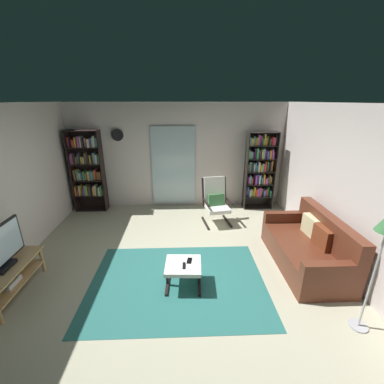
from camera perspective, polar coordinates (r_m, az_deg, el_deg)
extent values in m
plane|color=#ACA88E|center=(4.27, -3.71, -18.04)|extent=(7.02, 7.02, 0.00)
cube|color=silver|center=(6.40, -3.36, 8.08)|extent=(5.60, 0.06, 2.60)
cube|color=silver|center=(4.43, 33.38, -0.87)|extent=(0.06, 6.00, 2.60)
cube|color=silver|center=(6.39, -4.20, 5.75)|extent=(1.10, 0.01, 2.00)
cube|color=#286560|center=(4.11, -3.30, -19.76)|extent=(2.66, 1.92, 0.01)
cube|color=tan|center=(4.48, -36.96, -13.80)|extent=(0.52, 1.14, 0.02)
cube|color=tan|center=(4.60, -36.32, -16.28)|extent=(0.48, 1.08, 0.02)
cylinder|color=tan|center=(4.84, -30.92, -13.08)|extent=(0.05, 0.05, 0.43)
cylinder|color=tan|center=(5.05, -35.19, -12.59)|extent=(0.05, 0.05, 0.43)
cube|color=silver|center=(4.54, -36.83, -16.17)|extent=(0.31, 0.28, 0.07)
cube|color=black|center=(4.46, -37.06, -13.40)|extent=(0.20, 0.32, 0.05)
cube|color=black|center=(6.74, -25.57, 4.12)|extent=(0.02, 0.30, 2.00)
cube|color=black|center=(6.49, -19.56, 4.36)|extent=(0.02, 0.30, 2.00)
cube|color=black|center=(6.73, -22.23, 4.58)|extent=(0.75, 0.02, 2.00)
cube|color=black|center=(6.92, -21.54, -3.59)|extent=(0.72, 0.28, 0.02)
cube|color=black|center=(6.78, -21.95, -0.62)|extent=(0.72, 0.28, 0.02)
cube|color=black|center=(6.66, -22.39, 2.60)|extent=(0.72, 0.28, 0.02)
cube|color=black|center=(6.56, -22.85, 5.92)|extent=(0.72, 0.28, 0.02)
cube|color=black|center=(6.48, -23.33, 9.33)|extent=(0.72, 0.28, 0.02)
cube|color=black|center=(6.43, -23.81, 12.67)|extent=(0.72, 0.28, 0.02)
cube|color=orange|center=(6.84, -24.74, 0.27)|extent=(0.03, 0.18, 0.23)
cube|color=red|center=(6.86, -24.24, 0.09)|extent=(0.04, 0.20, 0.17)
cube|color=beige|center=(6.81, -24.04, 0.39)|extent=(0.02, 0.21, 0.26)
cube|color=olive|center=(6.81, -23.72, 0.43)|extent=(0.03, 0.17, 0.25)
cube|color=brown|center=(6.82, -23.41, 0.36)|extent=(0.02, 0.10, 0.22)
cube|color=#8C3F87|center=(6.80, -23.23, 0.08)|extent=(0.02, 0.19, 0.17)
cube|color=#588E9D|center=(6.76, -22.97, 0.39)|extent=(0.04, 0.16, 0.25)
cube|color=gold|center=(6.75, -22.64, 0.40)|extent=(0.03, 0.16, 0.25)
cube|color=#3E8242|center=(6.75, -22.31, 0.02)|extent=(0.03, 0.15, 0.16)
cube|color=#2A2F31|center=(6.72, -22.01, 0.46)|extent=(0.04, 0.21, 0.26)
cube|color=brown|center=(6.71, -21.58, 0.13)|extent=(0.03, 0.10, 0.18)
cube|color=orange|center=(6.69, -21.32, 0.37)|extent=(0.03, 0.17, 0.24)
cube|color=beige|center=(6.69, -20.95, 0.51)|extent=(0.04, 0.20, 0.26)
cube|color=#418E4A|center=(6.67, -20.51, 0.13)|extent=(0.04, 0.12, 0.18)
cube|color=beige|center=(6.65, -20.14, 0.30)|extent=(0.04, 0.23, 0.22)
cube|color=#378D4A|center=(6.63, -19.78, 0.45)|extent=(0.03, 0.20, 0.25)
cube|color=gold|center=(6.65, -19.45, 0.11)|extent=(0.02, 0.15, 0.16)
cube|color=purple|center=(6.76, -25.16, 3.57)|extent=(0.02, 0.15, 0.24)
cube|color=brown|center=(6.73, -24.92, 3.63)|extent=(0.04, 0.20, 0.26)
cube|color=gold|center=(6.73, -24.56, 3.66)|extent=(0.03, 0.16, 0.25)
cube|color=#568E8F|center=(6.71, -24.32, 3.52)|extent=(0.03, 0.20, 0.23)
cube|color=beige|center=(6.68, -24.04, 3.27)|extent=(0.03, 0.12, 0.17)
cube|color=#5B87A5|center=(6.68, -23.72, 3.21)|extent=(0.02, 0.11, 0.15)
cube|color=beige|center=(6.68, -23.41, 3.45)|extent=(0.03, 0.11, 0.20)
cube|color=#328D4A|center=(6.66, -23.18, 3.54)|extent=(0.03, 0.21, 0.22)
cube|color=#C3B19F|center=(6.66, -22.89, 3.29)|extent=(0.03, 0.11, 0.16)
cube|color=brown|center=(6.64, -22.55, 3.48)|extent=(0.03, 0.17, 0.19)
cube|color=gold|center=(6.61, -22.24, 3.60)|extent=(0.04, 0.23, 0.23)
cube|color=#385CA5|center=(6.60, -21.92, 3.62)|extent=(0.04, 0.21, 0.23)
cube|color=#5A9794|center=(6.59, -21.61, 3.59)|extent=(0.03, 0.18, 0.22)
cube|color=orange|center=(6.59, -21.20, 3.68)|extent=(0.04, 0.15, 0.23)
cube|color=red|center=(6.56, -20.90, 3.83)|extent=(0.03, 0.14, 0.26)
cube|color=brown|center=(6.56, -20.52, 3.55)|extent=(0.04, 0.12, 0.19)
cube|color=orange|center=(6.54, -20.13, 3.55)|extent=(0.04, 0.12, 0.19)
cube|color=#272824|center=(6.54, -19.81, 3.51)|extent=(0.02, 0.21, 0.18)
cube|color=#8C3482|center=(6.66, -25.67, 6.67)|extent=(0.03, 0.20, 0.20)
cube|color=#884382|center=(6.65, -25.40, 6.93)|extent=(0.04, 0.23, 0.26)
cube|color=#2F171F|center=(6.62, -25.08, 6.89)|extent=(0.03, 0.19, 0.25)
cube|color=olive|center=(6.61, -24.69, 6.56)|extent=(0.02, 0.15, 0.16)
cube|color=teal|center=(6.61, -24.35, 6.95)|extent=(0.03, 0.11, 0.24)
cube|color=#2D252F|center=(6.57, -24.07, 7.06)|extent=(0.04, 0.13, 0.27)
cube|color=gold|center=(6.56, -23.63, 6.68)|extent=(0.02, 0.19, 0.18)
cube|color=beige|center=(6.56, -23.25, 6.70)|extent=(0.04, 0.19, 0.17)
cube|color=#A78B39|center=(6.53, -22.98, 7.11)|extent=(0.02, 0.13, 0.26)
cube|color=beige|center=(6.54, -22.64, 6.95)|extent=(0.03, 0.14, 0.21)
cube|color=black|center=(6.48, -22.41, 7.06)|extent=(0.03, 0.22, 0.25)
cube|color=gold|center=(6.48, -21.97, 6.93)|extent=(0.03, 0.18, 0.21)
cube|color=#302123|center=(6.47, -21.58, 6.94)|extent=(0.03, 0.18, 0.21)
cube|color=#5D96A3|center=(6.45, -21.24, 7.22)|extent=(0.04, 0.17, 0.27)
cube|color=beige|center=(6.45, -20.73, 7.09)|extent=(0.04, 0.23, 0.23)
cube|color=#408746|center=(6.43, -20.28, 7.10)|extent=(0.04, 0.19, 0.22)
cube|color=red|center=(6.58, -26.20, 10.15)|extent=(0.04, 0.12, 0.23)
cube|color=#1A1731|center=(6.59, -25.83, 10.02)|extent=(0.03, 0.19, 0.19)
cube|color=red|center=(6.55, -25.58, 10.04)|extent=(0.02, 0.11, 0.19)
cube|color=#C0392C|center=(6.53, -25.24, 10.02)|extent=(0.04, 0.17, 0.18)
cube|color=orange|center=(6.53, -24.77, 10.28)|extent=(0.04, 0.23, 0.23)
cube|color=blue|center=(6.52, -24.39, 10.14)|extent=(0.02, 0.18, 0.19)
cube|color=#96458D|center=(6.48, -24.24, 10.42)|extent=(0.03, 0.22, 0.26)
cube|color=beige|center=(6.49, -23.77, 10.43)|extent=(0.03, 0.24, 0.24)
cube|color=#2A252A|center=(6.46, -23.45, 10.30)|extent=(0.03, 0.22, 0.21)
cube|color=beige|center=(6.46, -23.06, 10.34)|extent=(0.03, 0.13, 0.21)
cube|color=#D33B34|center=(6.42, -22.74, 10.32)|extent=(0.04, 0.14, 0.20)
cube|color=beige|center=(6.40, -22.31, 10.28)|extent=(0.04, 0.24, 0.19)
cube|color=#3757A6|center=(6.40, -21.85, 10.44)|extent=(0.03, 0.17, 0.21)
cube|color=beige|center=(6.37, -21.53, 10.48)|extent=(0.03, 0.17, 0.22)
cube|color=#BEB99E|center=(6.36, -21.21, 10.69)|extent=(0.04, 0.21, 0.26)
cube|color=#5D9F9F|center=(6.34, -20.75, 10.53)|extent=(0.04, 0.19, 0.22)
cube|color=black|center=(6.38, 12.12, 4.57)|extent=(0.02, 0.30, 1.94)
cube|color=black|center=(6.59, 18.09, 4.51)|extent=(0.02, 0.30, 1.94)
cube|color=black|center=(6.61, 14.80, 4.88)|extent=(0.72, 0.02, 1.94)
cube|color=black|center=(6.78, 14.42, -3.23)|extent=(0.69, 0.28, 0.02)
cube|color=black|center=(6.67, 14.65, -0.80)|extent=(0.69, 0.28, 0.02)
cube|color=black|center=(6.57, 14.90, 1.83)|extent=(0.69, 0.28, 0.02)
cube|color=black|center=(6.47, 15.15, 4.54)|extent=(0.69, 0.28, 0.02)
cube|color=black|center=(6.40, 15.41, 7.33)|extent=(0.69, 0.28, 0.02)
cube|color=black|center=(6.34, 15.69, 10.17)|extent=(0.69, 0.28, 0.02)
cube|color=black|center=(6.30, 15.95, 12.92)|extent=(0.69, 0.28, 0.02)
cube|color=red|center=(6.53, 12.12, -0.04)|extent=(0.03, 0.10, 0.20)
cube|color=#2758AE|center=(6.55, 12.51, 0.18)|extent=(0.04, 0.14, 0.24)
cube|color=teal|center=(6.57, 12.89, -0.04)|extent=(0.04, 0.23, 0.18)
cube|color=orange|center=(6.58, 13.20, 0.01)|extent=(0.03, 0.18, 0.19)
cube|color=#9A9730|center=(6.58, 13.59, -0.19)|extent=(0.03, 0.12, 0.15)
cube|color=#A79831|center=(6.58, 13.95, 0.18)|extent=(0.04, 0.15, 0.24)
cube|color=#BF3822|center=(6.61, 14.30, -0.02)|extent=(0.03, 0.22, 0.19)
cube|color=#98468D|center=(6.63, 14.61, 0.10)|extent=(0.03, 0.23, 0.21)
cube|color=#923394|center=(6.62, 15.02, 0.12)|extent=(0.03, 0.18, 0.23)
cube|color=brown|center=(6.64, 15.25, 0.12)|extent=(0.03, 0.16, 0.22)
cube|color=brown|center=(6.66, 15.54, 0.01)|extent=(0.03, 0.11, 0.19)
cube|color=#3654A1|center=(6.70, 15.90, -0.01)|extent=(0.04, 0.23, 0.16)
cube|color=red|center=(6.71, 16.25, 0.01)|extent=(0.02, 0.18, 0.17)
cube|color=brown|center=(6.70, 16.60, 0.01)|extent=(0.04, 0.13, 0.18)
cube|color=#2B8641|center=(6.72, 16.86, 0.27)|extent=(0.03, 0.12, 0.23)
cube|color=#2D7953|center=(6.72, 17.21, -0.13)|extent=(0.02, 0.21, 0.16)
cube|color=#883187|center=(6.46, 12.32, 2.78)|extent=(0.04, 0.10, 0.20)
cube|color=#994487|center=(6.45, 12.71, 2.64)|extent=(0.03, 0.15, 0.19)
cube|color=#5C8F96|center=(6.45, 13.08, 2.76)|extent=(0.04, 0.14, 0.22)
cube|color=#C2392B|center=(6.48, 13.38, 2.51)|extent=(0.02, 0.18, 0.16)
cube|color=black|center=(6.51, 13.64, 2.78)|extent=(0.03, 0.19, 0.20)
cube|color=#95308C|center=(6.48, 14.16, 2.82)|extent=(0.04, 0.21, 0.23)
cube|color=blue|center=(6.51, 14.52, 2.88)|extent=(0.03, 0.15, 0.23)
cube|color=beige|center=(6.51, 14.93, 2.77)|extent=(0.03, 0.18, 0.22)
cube|color=#2B62B3|center=(6.55, 15.20, 2.91)|extent=(0.03, 0.17, 0.24)
cube|color=teal|center=(6.55, 15.60, 2.57)|extent=(0.03, 0.14, 0.17)
cube|color=orange|center=(6.57, 15.87, 2.97)|extent=(0.03, 0.23, 0.25)
cube|color=#9D4085|center=(6.57, 16.27, 2.52)|extent=(0.03, 0.20, 0.16)
cube|color=#963894|center=(6.61, 16.51, 2.56)|extent=(0.03, 0.23, 0.15)
cube|color=#3F8B49|center=(6.60, 16.85, 2.63)|extent=(0.03, 0.12, 0.18)
cube|color=brown|center=(6.60, 17.12, 2.84)|extent=(0.02, 0.15, 0.23)
cube|color=#A29834|center=(6.63, 17.40, 2.68)|extent=(0.03, 0.14, 0.19)
cube|color=brown|center=(6.38, 12.54, 5.49)|extent=(0.04, 0.16, 0.19)
cube|color=teal|center=(6.38, 13.02, 5.68)|extent=(0.04, 0.16, 0.24)
cube|color=#242A1E|center=(6.40, 13.41, 5.70)|extent=(0.04, 0.22, 0.24)
cube|color=beige|center=(6.40, 13.82, 5.45)|extent=(0.02, 0.20, 0.19)
cube|color=#306CB4|center=(6.40, 14.19, 5.57)|extent=(0.04, 0.13, 0.23)
cube|color=#519D8F|center=(6.43, 14.39, 5.30)|extent=(0.02, 0.19, 0.16)
cube|color=beige|center=(6.42, 14.77, 5.66)|extent=(0.03, 0.23, 0.25)
cube|color=gold|center=(6.43, 15.08, 5.46)|extent=(0.03, 0.14, 0.20)
cube|color=gold|center=(6.45, 15.29, 5.31)|extent=(0.02, 0.22, 0.17)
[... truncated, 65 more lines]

